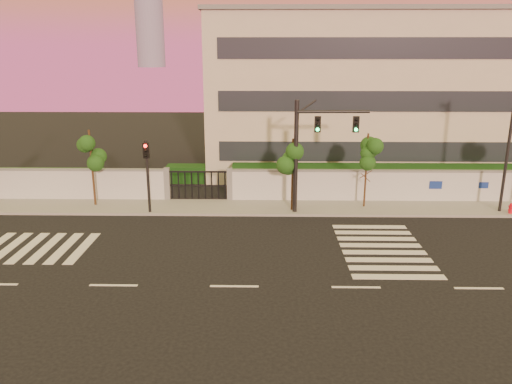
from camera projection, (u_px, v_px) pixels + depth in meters
ground at (234, 286)px, 20.51m from camera, size 120.00×120.00×0.00m
sidewalk at (245, 207)px, 30.59m from camera, size 60.00×3.00×0.15m
perimeter_wall at (247, 185)px, 31.76m from camera, size 60.00×0.36×2.20m
hedge_row at (264, 179)px, 34.44m from camera, size 41.00×4.25×1.80m
institutional_building at (362, 92)px, 39.82m from camera, size 24.40×12.40×12.25m
road_markings at (206, 251)px, 24.15m from camera, size 57.00×7.62×0.02m
street_tree_c at (91, 151)px, 29.98m from camera, size 1.59×1.27×4.81m
street_tree_d at (293, 158)px, 29.11m from camera, size 1.55×1.24×4.45m
street_tree_e at (367, 154)px, 29.70m from camera, size 1.42×1.13×4.65m
traffic_signal_main at (311, 144)px, 28.46m from camera, size 4.23×0.45×6.69m
traffic_signal_secondary at (147, 168)px, 28.78m from camera, size 0.35×0.34×4.44m
streetlight_east at (510, 142)px, 28.39m from camera, size 0.48×1.92×7.98m
fire_hydrant at (511, 209)px, 29.17m from camera, size 0.31×0.29×0.78m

